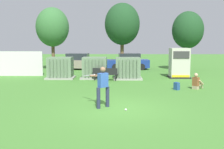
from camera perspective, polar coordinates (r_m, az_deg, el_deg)
ground_plane at (r=11.09m, az=0.96°, el=-7.41°), size 96.00×96.00×0.00m
fence_panel at (r=22.87m, az=-20.67°, el=2.22°), size 4.80×0.12×2.00m
transformer_west at (r=20.23m, az=-11.16°, el=1.36°), size 2.10×1.70×1.62m
transformer_mid_west at (r=19.94m, az=-3.78°, el=1.40°), size 2.10×1.70×1.62m
transformer_mid_east at (r=19.64m, az=3.45°, el=1.31°), size 2.10×1.70×1.62m
generator_enclosure at (r=20.88m, az=14.41°, el=2.41°), size 1.60×1.40×2.30m
park_bench at (r=18.80m, az=-1.49°, el=0.28°), size 1.84×0.63×0.92m
batter at (r=11.10m, az=-2.15°, el=-2.25°), size 1.23×1.39×1.74m
sports_ball at (r=10.74m, az=3.02°, el=-7.66°), size 0.09×0.09×0.09m
seated_spectator at (r=16.27m, az=17.96°, el=-1.72°), size 0.76×0.71×0.96m
backpack at (r=15.70m, az=13.92°, el=-2.49°), size 0.36×0.38×0.44m
tree_left at (r=26.45m, az=-12.83°, el=9.98°), size 3.18×3.18×6.08m
tree_center_left at (r=25.92m, az=2.24°, el=10.86°), size 3.40×3.40×6.50m
tree_center_right at (r=26.17m, az=16.17°, el=9.25°), size 2.95×2.95×5.63m
parked_car_leftmost at (r=26.64m, az=-7.69°, el=2.73°), size 4.31×2.14×1.62m
parked_car_left_of_center at (r=26.54m, az=3.53°, el=2.76°), size 4.28×2.08×1.62m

